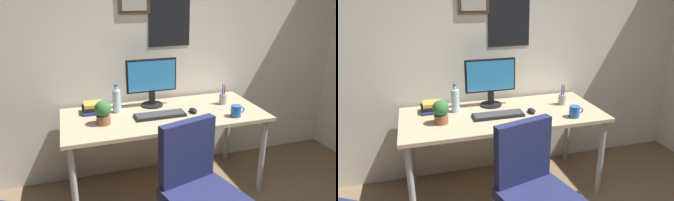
{
  "view_description": "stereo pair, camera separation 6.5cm",
  "coord_description": "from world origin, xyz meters",
  "views": [
    {
      "loc": [
        -0.73,
        -0.79,
        1.77
      ],
      "look_at": [
        0.03,
        1.59,
        0.9
      ],
      "focal_mm": 34.37,
      "sensor_mm": 36.0,
      "label": 1
    },
    {
      "loc": [
        -0.67,
        -0.81,
        1.77
      ],
      "look_at": [
        0.03,
        1.59,
        0.9
      ],
      "focal_mm": 34.37,
      "sensor_mm": 36.0,
      "label": 2
    }
  ],
  "objects": [
    {
      "name": "keyboard",
      "position": [
        -0.02,
        1.63,
        0.77
      ],
      "size": [
        0.43,
        0.15,
        0.03
      ],
      "color": "black",
      "rests_on": "desk"
    },
    {
      "name": "book_stack_left",
      "position": [
        -0.56,
        1.9,
        0.8
      ],
      "size": [
        0.18,
        0.16,
        0.09
      ],
      "color": "navy",
      "rests_on": "desk"
    },
    {
      "name": "office_chair",
      "position": [
        0.02,
        0.91,
        0.53
      ],
      "size": [
        0.58,
        0.59,
        0.95
      ],
      "color": "#1E234C",
      "rests_on": "ground_plane"
    },
    {
      "name": "monitor",
      "position": [
        -0.02,
        1.91,
        0.99
      ],
      "size": [
        0.46,
        0.2,
        0.43
      ],
      "color": "black",
      "rests_on": "desk"
    },
    {
      "name": "potted_plant",
      "position": [
        -0.5,
        1.61,
        0.86
      ],
      "size": [
        0.13,
        0.13,
        0.19
      ],
      "color": "brown",
      "rests_on": "desk"
    },
    {
      "name": "coffee_mug_near",
      "position": [
        0.59,
        1.43,
        0.8
      ],
      "size": [
        0.13,
        0.09,
        0.1
      ],
      "color": "#2659B2",
      "rests_on": "desk"
    },
    {
      "name": "water_bottle",
      "position": [
        -0.35,
        1.84,
        0.86
      ],
      "size": [
        0.07,
        0.07,
        0.25
      ],
      "color": "silver",
      "rests_on": "desk"
    },
    {
      "name": "desk",
      "position": [
        0.03,
        1.69,
        0.68
      ],
      "size": [
        1.73,
        0.77,
        0.75
      ],
      "color": "tan",
      "rests_on": "ground_plane"
    },
    {
      "name": "wall_back",
      "position": [
        0.0,
        2.15,
        1.3
      ],
      "size": [
        4.4,
        0.1,
        2.6
      ],
      "color": "silver",
      "rests_on": "ground_plane"
    },
    {
      "name": "pen_cup",
      "position": [
        0.62,
        1.75,
        0.81
      ],
      "size": [
        0.07,
        0.07,
        0.2
      ],
      "color": "#9EA0A5",
      "rests_on": "desk"
    },
    {
      "name": "computer_mouse",
      "position": [
        0.28,
        1.63,
        0.77
      ],
      "size": [
        0.06,
        0.11,
        0.04
      ],
      "color": "black",
      "rests_on": "desk"
    }
  ]
}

